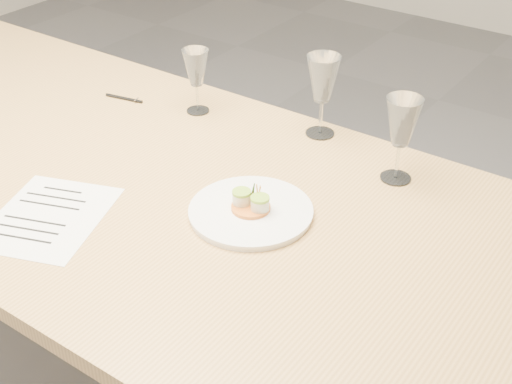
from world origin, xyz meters
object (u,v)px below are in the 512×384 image
Objects in this scene: dining_table at (109,183)px; recipe_sheet at (48,217)px; wine_glass_1 at (323,81)px; ballpoint_pen at (124,98)px; wine_glass_2 at (402,124)px; wine_glass_0 at (196,69)px; dinner_plate at (251,211)px.

dining_table is 6.62× the size of recipe_sheet.
ballpoint_pen is at bearing -165.31° from wine_glass_1.
recipe_sheet is at bearing -73.36° from dining_table.
wine_glass_2 is (0.63, 0.34, 0.22)m from dining_table.
dining_table is 0.61m from wine_glass_1.
wine_glass_0 is 0.36m from wine_glass_1.
wine_glass_1 is at bearing 49.72° from dining_table.
wine_glass_0 reaches higher than dinner_plate.
dining_table is 19.71× the size of ballpoint_pen.
recipe_sheet is at bearing -113.09° from wine_glass_1.
dinner_plate reaches higher than recipe_sheet.
ballpoint_pen is (-0.28, 0.53, 0.00)m from recipe_sheet.
wine_glass_2 is (0.62, -0.00, 0.02)m from wine_glass_0.
dining_table is at bearing -177.72° from dinner_plate.
wine_glass_0 is 0.83× the size of wine_glass_1.
wine_glass_2 reaches higher than dinner_plate.
ballpoint_pen is 0.57× the size of wine_glass_2.
dinner_plate reaches higher than dining_table.
dinner_plate is 0.77× the size of recipe_sheet.
wine_glass_2 is at bearing -0.36° from wine_glass_0.
dining_table is 8.64× the size of dinner_plate.
dinner_plate is at bearing -33.50° from ballpoint_pen.
dinner_plate is 0.70m from ballpoint_pen.
dinner_plate reaches higher than ballpoint_pen.
recipe_sheet is 2.97× the size of ballpoint_pen.
wine_glass_0 is 0.86× the size of wine_glass_2.
dinner_plate is 2.28× the size of ballpoint_pen.
ballpoint_pen is at bearing 97.74° from recipe_sheet.
wine_glass_0 is at bearing 75.43° from recipe_sheet.
recipe_sheet is 0.61m from wine_glass_0.
wine_glass_2 is (0.19, 0.33, 0.14)m from dinner_plate.
dining_table is at bearing -64.68° from ballpoint_pen.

